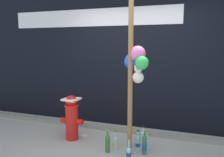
{
  "coord_description": "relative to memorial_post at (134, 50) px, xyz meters",
  "views": [
    {
      "loc": [
        1.07,
        -3.07,
        1.73
      ],
      "look_at": [
        -0.08,
        0.26,
        1.2
      ],
      "focal_mm": 36.55,
      "sensor_mm": 36.0,
      "label": 1
    }
  ],
  "objects": [
    {
      "name": "building_wall",
      "position": [
        -0.27,
        1.28,
        0.34
      ],
      "size": [
        10.0,
        0.21,
        3.97
      ],
      "color": "black",
      "rests_on": "ground_plane"
    },
    {
      "name": "curb_strip",
      "position": [
        -0.27,
        0.81,
        -1.6
      ],
      "size": [
        8.0,
        0.12,
        0.08
      ],
      "primitive_type": "cube",
      "color": "gray",
      "rests_on": "ground_plane"
    },
    {
      "name": "memorial_post",
      "position": [
        0.0,
        0.0,
        0.0
      ],
      "size": [
        0.51,
        0.45,
        2.94
      ],
      "color": "olive",
      "rests_on": "ground_plane"
    },
    {
      "name": "fire_hydrant",
      "position": [
        -1.19,
        0.18,
        -1.21
      ],
      "size": [
        0.43,
        0.3,
        0.82
      ],
      "color": "red",
      "rests_on": "ground_plane"
    },
    {
      "name": "bottle_0",
      "position": [
        0.11,
        0.24,
        -1.49
      ],
      "size": [
        0.08,
        0.08,
        0.37
      ],
      "color": "#B2DBEA",
      "rests_on": "ground_plane"
    },
    {
      "name": "bottle_1",
      "position": [
        0.18,
        0.02,
        -1.49
      ],
      "size": [
        0.07,
        0.07,
        0.41
      ],
      "color": "#337038",
      "rests_on": "ground_plane"
    },
    {
      "name": "bottle_2",
      "position": [
        0.05,
        0.11,
        -1.51
      ],
      "size": [
        0.08,
        0.08,
        0.35
      ],
      "color": "#93CCE0",
      "rests_on": "ground_plane"
    },
    {
      "name": "bottle_3",
      "position": [
        -0.11,
        0.24,
        -1.51
      ],
      "size": [
        0.06,
        0.06,
        0.37
      ],
      "color": "#93CCE0",
      "rests_on": "ground_plane"
    },
    {
      "name": "bottle_4",
      "position": [
        -0.3,
        0.03,
        -1.53
      ],
      "size": [
        0.06,
        0.06,
        0.32
      ],
      "color": "#B2DBEA",
      "rests_on": "ground_plane"
    },
    {
      "name": "bottle_5",
      "position": [
        0.2,
        0.16,
        -1.53
      ],
      "size": [
        0.07,
        0.07,
        0.31
      ],
      "color": "#93CCE0",
      "rests_on": "ground_plane"
    },
    {
      "name": "bottle_6",
      "position": [
        0.0,
        -0.27,
        -1.52
      ],
      "size": [
        0.07,
        0.07,
        0.33
      ],
      "color": "#93CCE0",
      "rests_on": "ground_plane"
    },
    {
      "name": "bottle_7",
      "position": [
        -0.4,
        -0.1,
        -1.49
      ],
      "size": [
        0.08,
        0.08,
        0.37
      ],
      "color": "#337038",
      "rests_on": "ground_plane"
    },
    {
      "name": "litter_0",
      "position": [
        -1.06,
        0.39,
        -1.64
      ],
      "size": [
        0.17,
        0.17,
        0.01
      ],
      "primitive_type": "cube",
      "rotation": [
        0.0,
        0.0,
        2.53
      ],
      "color": "silver",
      "rests_on": "ground_plane"
    },
    {
      "name": "litter_2",
      "position": [
        0.62,
        0.9,
        -1.64
      ],
      "size": [
        0.12,
        0.07,
        0.01
      ],
      "primitive_type": "cube",
      "rotation": [
        0.0,
        0.0,
        0.09
      ],
      "color": "silver",
      "rests_on": "ground_plane"
    },
    {
      "name": "litter_3",
      "position": [
        -0.38,
        0.26,
        -1.64
      ],
      "size": [
        0.08,
        0.06,
        0.01
      ],
      "primitive_type": "cube",
      "rotation": [
        0.0,
        0.0,
        2.83
      ],
      "color": "silver",
      "rests_on": "ground_plane"
    }
  ]
}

